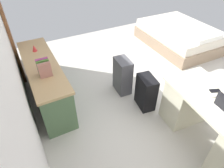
# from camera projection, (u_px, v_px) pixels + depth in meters

# --- Properties ---
(ground_plane) EXTENTS (5.69, 5.69, 0.00)m
(ground_plane) POSITION_uv_depth(u_px,v_px,m) (161.00, 85.00, 3.76)
(ground_plane) COLOR beige
(wall_back) EXTENTS (4.59, 0.10, 2.67)m
(wall_back) POSITION_uv_depth(u_px,v_px,m) (4.00, 52.00, 2.07)
(wall_back) COLOR white
(wall_back) RESTS_ON ground_plane
(door_wooden) EXTENTS (0.88, 0.05, 2.04)m
(door_wooden) POSITION_uv_depth(u_px,v_px,m) (6.00, 24.00, 3.50)
(door_wooden) COLOR brown
(door_wooden) RESTS_ON ground_plane
(desk) EXTENTS (1.50, 0.80, 0.74)m
(desk) POSITION_uv_depth(u_px,v_px,m) (212.00, 123.00, 2.54)
(desk) COLOR beige
(desk) RESTS_ON ground_plane
(credenza) EXTENTS (1.80, 0.48, 0.72)m
(credenza) POSITION_uv_depth(u_px,v_px,m) (46.00, 82.00, 3.26)
(credenza) COLOR #4C6B47
(credenza) RESTS_ON ground_plane
(bed) EXTENTS (1.93, 1.45, 0.58)m
(bed) POSITION_uv_depth(u_px,v_px,m) (179.00, 36.00, 4.89)
(bed) COLOR gray
(bed) RESTS_ON ground_plane
(suitcase_black) EXTENTS (0.39, 0.27, 0.57)m
(suitcase_black) POSITION_uv_depth(u_px,v_px,m) (146.00, 92.00, 3.17)
(suitcase_black) COLOR black
(suitcase_black) RESTS_ON ground_plane
(suitcase_spare_grey) EXTENTS (0.38, 0.25, 0.64)m
(suitcase_spare_grey) POSITION_uv_depth(u_px,v_px,m) (123.00, 76.00, 3.46)
(suitcase_spare_grey) COLOR #4C4C51
(suitcase_spare_grey) RESTS_ON ground_plane
(computer_mouse) EXTENTS (0.07, 0.11, 0.03)m
(computer_mouse) POSITION_uv_depth(u_px,v_px,m) (214.00, 95.00, 2.42)
(computer_mouse) COLOR white
(computer_mouse) RESTS_ON desk
(cell_phone_by_mouse) EXTENTS (0.11, 0.15, 0.01)m
(cell_phone_by_mouse) POSITION_uv_depth(u_px,v_px,m) (215.00, 91.00, 2.50)
(cell_phone_by_mouse) COLOR black
(cell_phone_by_mouse) RESTS_ON desk
(book_row) EXTENTS (0.16, 0.17, 0.23)m
(book_row) POSITION_uv_depth(u_px,v_px,m) (44.00, 68.00, 2.73)
(book_row) COLOR #A96E62
(book_row) RESTS_ON credenza
(figurine_small) EXTENTS (0.08, 0.08, 0.11)m
(figurine_small) POSITION_uv_depth(u_px,v_px,m) (34.00, 48.00, 3.30)
(figurine_small) COLOR red
(figurine_small) RESTS_ON credenza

